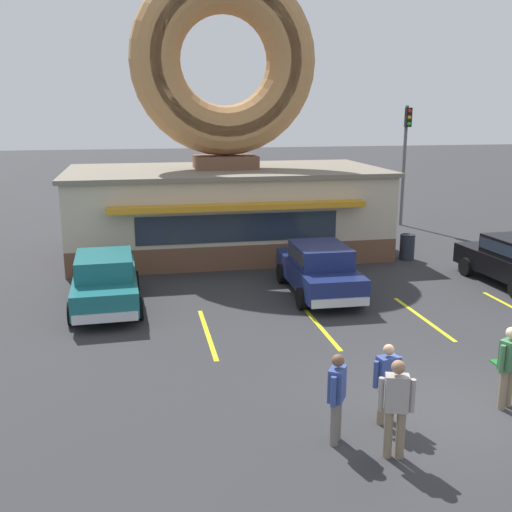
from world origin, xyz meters
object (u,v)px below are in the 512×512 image
object	(u,v)px
pedestrian_blue_sweater_man	(337,394)
pedestrian_clipboard_woman	(508,364)
car_teal	(105,278)
pedestrian_leather_jacket_man	(387,380)
car_navy	(319,267)
trash_bin	(407,247)
pedestrian_beanie_man	(396,404)
traffic_light_pole	(405,150)

from	to	relation	value
pedestrian_blue_sweater_man	pedestrian_clipboard_woman	size ratio (longest dim) A/B	0.99
pedestrian_clipboard_woman	pedestrian_blue_sweater_man	bearing A→B (deg)	-171.54
car_teal	pedestrian_blue_sweater_man	size ratio (longest dim) A/B	2.83
pedestrian_clipboard_woman	pedestrian_leather_jacket_man	bearing A→B (deg)	-178.06
car_navy	trash_bin	xyz separation A→B (m)	(4.66, 3.62, -0.37)
car_teal	pedestrian_beanie_man	distance (m)	10.23
car_teal	pedestrian_beanie_man	size ratio (longest dim) A/B	2.66
pedestrian_blue_sweater_man	pedestrian_beanie_man	size ratio (longest dim) A/B	0.94
pedestrian_beanie_man	trash_bin	xyz separation A→B (m)	(6.12, 12.55, -0.47)
traffic_light_pole	pedestrian_clipboard_woman	bearing A→B (deg)	-108.70
pedestrian_leather_jacket_man	pedestrian_beanie_man	size ratio (longest dim) A/B	0.89
car_navy	trash_bin	bearing A→B (deg)	37.88
car_teal	pedestrian_blue_sweater_man	distance (m)	9.29
pedestrian_beanie_man	trash_bin	bearing A→B (deg)	64.01
pedestrian_leather_jacket_man	car_navy	bearing A→B (deg)	81.73
pedestrian_beanie_man	pedestrian_leather_jacket_man	bearing A→B (deg)	73.60
pedestrian_blue_sweater_man	traffic_light_pole	size ratio (longest dim) A/B	0.28
pedestrian_clipboard_woman	trash_bin	distance (m)	11.84
pedestrian_leather_jacket_man	pedestrian_clipboard_woman	world-z (taller)	pedestrian_clipboard_woman
pedestrian_clipboard_woman	traffic_light_pole	size ratio (longest dim) A/B	0.28
car_teal	traffic_light_pole	bearing A→B (deg)	36.22
car_navy	car_teal	size ratio (longest dim) A/B	1.00
car_teal	pedestrian_beanie_man	bearing A→B (deg)	-60.76
car_navy	pedestrian_beanie_man	distance (m)	9.04
car_teal	pedestrian_blue_sweater_man	xyz separation A→B (m)	(4.20, -8.29, 0.03)
car_teal	pedestrian_blue_sweater_man	bearing A→B (deg)	-63.10
pedestrian_blue_sweater_man	trash_bin	xyz separation A→B (m)	(6.91, 11.91, -0.40)
car_navy	car_teal	bearing A→B (deg)	179.98
trash_bin	traffic_light_pole	bearing A→B (deg)	67.04
pedestrian_clipboard_woman	pedestrian_beanie_man	world-z (taller)	pedestrian_beanie_man
traffic_light_pole	car_teal	bearing A→B (deg)	-143.78
traffic_light_pole	pedestrian_leather_jacket_man	bearing A→B (deg)	-115.45
pedestrian_blue_sweater_man	trash_bin	distance (m)	13.77
pedestrian_blue_sweater_man	car_teal	bearing A→B (deg)	116.90
trash_bin	traffic_light_pole	world-z (taller)	traffic_light_pole
pedestrian_leather_jacket_man	pedestrian_clipboard_woman	size ratio (longest dim) A/B	0.93
pedestrian_leather_jacket_man	traffic_light_pole	size ratio (longest dim) A/B	0.27
pedestrian_blue_sweater_man	pedestrian_beanie_man	xyz separation A→B (m)	(0.79, -0.64, 0.06)
trash_bin	pedestrian_beanie_man	bearing A→B (deg)	-115.99
pedestrian_clipboard_woman	traffic_light_pole	bearing A→B (deg)	71.30
car_navy	pedestrian_beanie_man	bearing A→B (deg)	-99.29
traffic_light_pole	pedestrian_blue_sweater_man	bearing A→B (deg)	-117.69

